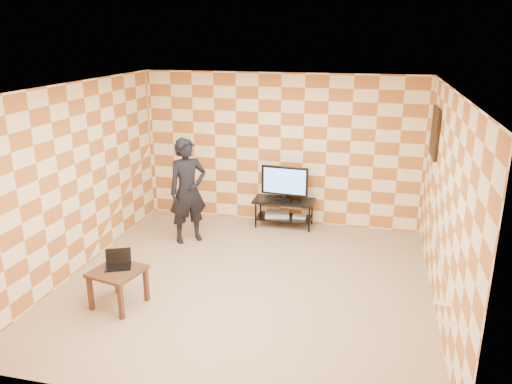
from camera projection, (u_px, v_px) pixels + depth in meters
floor at (246, 283)px, 7.00m from camera, size 5.00×5.00×0.00m
wall_back at (280, 150)px, 8.90m from camera, size 5.00×0.02×2.70m
wall_front at (173, 277)px, 4.27m from camera, size 5.00×0.02×2.70m
wall_left at (77, 179)px, 7.13m from camera, size 0.02×5.00×2.70m
wall_right at (445, 206)px, 6.04m from camera, size 0.02×5.00×2.70m
ceiling at (245, 87)px, 6.17m from camera, size 5.00×5.00×0.02m
wall_art at (435, 133)px, 7.29m from camera, size 0.04×0.72×0.72m
tv_stand at (284, 207)px, 8.93m from camera, size 1.09×0.49×0.50m
tv at (285, 182)px, 8.78m from camera, size 0.84×0.18×0.61m
dvd_player at (277, 214)px, 9.02m from camera, size 0.47×0.37×0.07m
game_console at (299, 217)px, 8.94m from camera, size 0.23×0.17×0.05m
side_table at (118, 276)px, 6.30m from camera, size 0.70×0.70×0.50m
laptop at (118, 263)px, 6.36m from camera, size 0.39×0.36×0.21m
person at (188, 191)px, 8.17m from camera, size 0.76×0.73×1.75m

